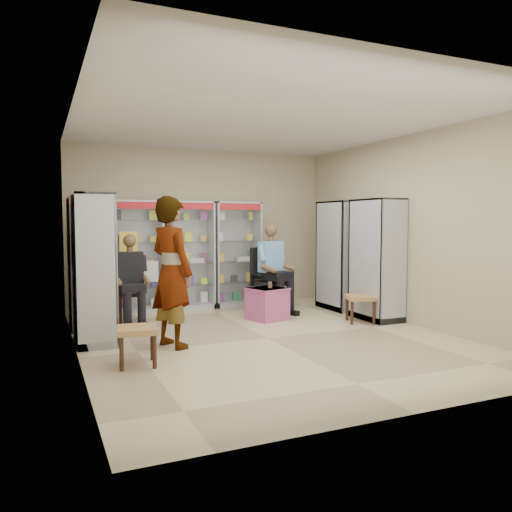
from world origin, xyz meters
name	(u,v)px	position (x,y,z in m)	size (l,w,h in m)	color
floor	(267,338)	(0.00, 0.00, 0.00)	(6.00, 6.00, 0.00)	#C5B589
room_shell	(267,197)	(0.00, 0.00, 1.97)	(5.02, 6.02, 3.01)	tan
cabinet_back_left	(137,257)	(-1.30, 2.73, 1.00)	(0.90, 0.50, 2.00)	silver
cabinet_back_mid	(188,255)	(-0.35, 2.73, 1.00)	(0.90, 0.50, 2.00)	#ADB0B4
cabinet_back_right	(236,254)	(0.60, 2.73, 1.00)	(0.90, 0.50, 2.00)	#A3A5AA
cabinet_right_far	(340,255)	(2.23, 1.60, 1.00)	(0.50, 0.90, 2.00)	#A8A9AF
cabinet_right_near	(377,260)	(2.23, 0.50, 1.00)	(0.50, 0.90, 2.00)	#A4A5AB
cabinet_left_far	(86,263)	(-2.23, 1.80, 1.00)	(0.50, 0.90, 2.00)	#AEB0B5
cabinet_left_near	(94,269)	(-2.23, 0.70, 1.00)	(0.50, 0.90, 2.00)	#B0B3B7
wooden_chair	(130,293)	(-1.55, 2.00, 0.47)	(0.42, 0.42, 0.94)	black
seated_customer	(130,281)	(-1.55, 1.95, 0.67)	(0.44, 0.60, 1.34)	black
office_chair	(269,280)	(0.89, 1.85, 0.58)	(0.64, 0.64, 1.16)	black
seated_shopkeeper	(270,271)	(0.89, 1.80, 0.74)	(0.49, 0.68, 1.48)	#79A8EF
pink_trunk	(267,304)	(0.56, 1.21, 0.27)	(0.55, 0.53, 0.53)	#BF4C9E
tea_glass	(270,285)	(0.60, 1.18, 0.58)	(0.07, 0.07, 0.10)	#623108
woven_stool_a	(360,309)	(1.84, 0.39, 0.22)	(0.44, 0.44, 0.44)	olive
woven_stool_b	(137,346)	(-1.90, -0.60, 0.22)	(0.44, 0.44, 0.44)	#B2804B
standing_man	(172,272)	(-1.33, 0.07, 0.98)	(0.71, 0.47, 1.95)	#979799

